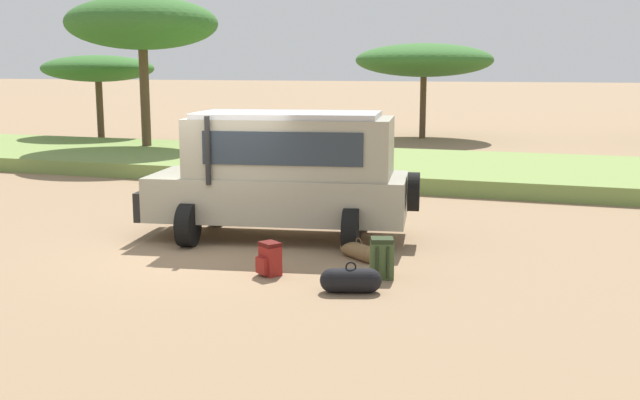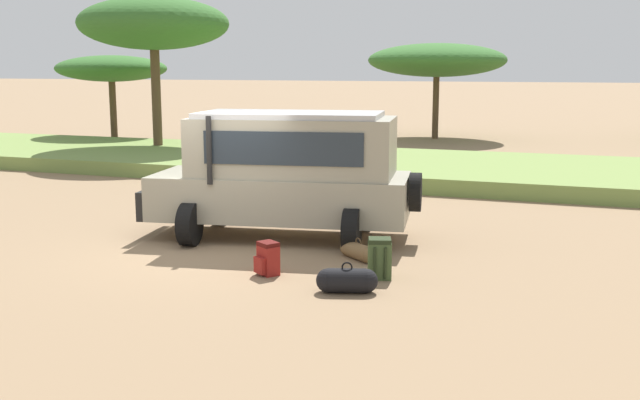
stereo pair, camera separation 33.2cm
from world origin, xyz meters
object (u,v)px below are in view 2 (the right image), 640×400
(backpack_beside_front_wheel, at_px, (380,259))
(backpack_cluster_center, at_px, (268,259))
(duffel_bag_low_black_case, at_px, (347,281))
(acacia_tree_left_mid, at_px, (154,24))
(acacia_tree_far_left, at_px, (111,69))
(acacia_tree_centre_back, at_px, (437,60))
(duffel_bag_soft_canvas, at_px, (358,251))
(safari_vehicle, at_px, (286,172))

(backpack_beside_front_wheel, height_order, backpack_cluster_center, backpack_beside_front_wheel)
(duffel_bag_low_black_case, height_order, acacia_tree_left_mid, acacia_tree_left_mid)
(acacia_tree_far_left, relative_size, acacia_tree_centre_back, 0.76)
(duffel_bag_low_black_case, xyz_separation_m, acacia_tree_centre_back, (-3.81, 24.31, 3.40))
(duffel_bag_soft_canvas, distance_m, acacia_tree_left_mid, 16.99)
(acacia_tree_far_left, distance_m, acacia_tree_left_mid, 5.60)
(acacia_tree_centre_back, bearing_deg, safari_vehicle, -85.82)
(backpack_cluster_center, bearing_deg, backpack_beside_front_wheel, 13.87)
(acacia_tree_left_mid, relative_size, acacia_tree_centre_back, 0.91)
(acacia_tree_left_mid, height_order, acacia_tree_centre_back, acacia_tree_left_mid)
(backpack_beside_front_wheel, distance_m, acacia_tree_centre_back, 23.98)
(backpack_beside_front_wheel, distance_m, acacia_tree_far_left, 23.02)
(backpack_cluster_center, bearing_deg, acacia_tree_left_mid, 128.42)
(acacia_tree_centre_back, bearing_deg, duffel_bag_soft_canvas, -81.42)
(backpack_beside_front_wheel, xyz_separation_m, duffel_bag_low_black_case, (-0.24, -0.90, -0.13))
(backpack_beside_front_wheel, bearing_deg, duffel_bag_soft_canvas, 123.73)
(backpack_beside_front_wheel, relative_size, acacia_tree_far_left, 0.14)
(backpack_cluster_center, height_order, duffel_bag_soft_canvas, backpack_cluster_center)
(safari_vehicle, relative_size, duffel_bag_soft_canvas, 7.00)
(safari_vehicle, bearing_deg, duffel_bag_soft_canvas, -31.86)
(acacia_tree_left_mid, xyz_separation_m, acacia_tree_centre_back, (8.07, 10.74, -1.21))
(backpack_beside_front_wheel, distance_m, acacia_tree_left_mid, 18.09)
(backpack_cluster_center, relative_size, acacia_tree_left_mid, 0.09)
(acacia_tree_far_left, relative_size, acacia_tree_left_mid, 0.83)
(backpack_cluster_center, height_order, duffel_bag_low_black_case, backpack_cluster_center)
(acacia_tree_left_mid, bearing_deg, backpack_cluster_center, -51.58)
(acacia_tree_far_left, bearing_deg, acacia_tree_left_mid, -37.43)
(safari_vehicle, distance_m, duffel_bag_soft_canvas, 2.44)
(duffel_bag_low_black_case, height_order, duffel_bag_soft_canvas, duffel_bag_low_black_case)
(safari_vehicle, bearing_deg, acacia_tree_centre_back, 94.18)
(acacia_tree_centre_back, bearing_deg, backpack_beside_front_wheel, -80.19)
(acacia_tree_left_mid, bearing_deg, backpack_beside_front_wheel, -46.27)
(backpack_cluster_center, height_order, acacia_tree_centre_back, acacia_tree_centre_back)
(safari_vehicle, relative_size, backpack_cluster_center, 10.18)
(acacia_tree_left_mid, bearing_deg, acacia_tree_far_left, 142.57)
(duffel_bag_low_black_case, bearing_deg, acacia_tree_left_mid, 131.20)
(safari_vehicle, relative_size, backpack_beside_front_wheel, 8.44)
(safari_vehicle, xyz_separation_m, duffel_bag_low_black_case, (2.26, -3.04, -1.11))
(duffel_bag_soft_canvas, height_order, acacia_tree_left_mid, acacia_tree_left_mid)
(backpack_beside_front_wheel, height_order, duffel_bag_soft_canvas, backpack_beside_front_wheel)
(backpack_cluster_center, distance_m, duffel_bag_low_black_case, 1.57)
(acacia_tree_left_mid, bearing_deg, duffel_bag_low_black_case, -48.80)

